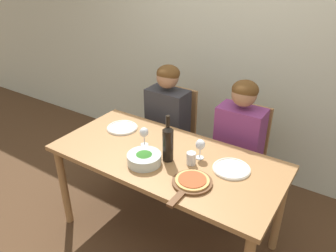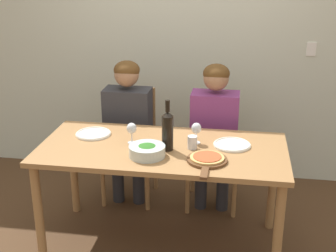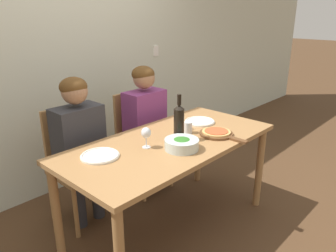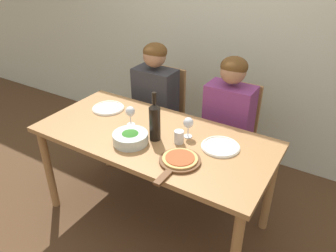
# 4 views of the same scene
# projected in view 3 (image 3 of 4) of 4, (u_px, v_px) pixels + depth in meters

# --- Properties ---
(ground_plane) EXTENTS (40.00, 40.00, 0.00)m
(ground_plane) POSITION_uv_depth(u_px,v_px,m) (171.00, 227.00, 2.71)
(ground_plane) COLOR #4C331E
(back_wall) EXTENTS (10.00, 0.06, 2.70)m
(back_wall) POSITION_uv_depth(u_px,v_px,m) (71.00, 50.00, 3.09)
(back_wall) COLOR beige
(back_wall) RESTS_ON ground
(dining_table) EXTENTS (1.71, 0.81, 0.78)m
(dining_table) POSITION_uv_depth(u_px,v_px,m) (171.00, 151.00, 2.48)
(dining_table) COLOR #9E7042
(dining_table) RESTS_ON ground
(chair_left) EXTENTS (0.42, 0.42, 0.96)m
(chair_left) POSITION_uv_depth(u_px,v_px,m) (75.00, 161.00, 2.73)
(chair_left) COLOR #9E7042
(chair_left) RESTS_ON ground
(chair_right) EXTENTS (0.42, 0.42, 0.96)m
(chair_right) POSITION_uv_depth(u_px,v_px,m) (139.00, 138.00, 3.23)
(chair_right) COLOR #9E7042
(chair_right) RESTS_ON ground
(person_woman) EXTENTS (0.47, 0.51, 1.23)m
(person_woman) POSITION_uv_depth(u_px,v_px,m) (80.00, 139.00, 2.58)
(person_woman) COLOR #28282D
(person_woman) RESTS_ON ground
(person_man) EXTENTS (0.47, 0.51, 1.23)m
(person_man) POSITION_uv_depth(u_px,v_px,m) (146.00, 118.00, 3.08)
(person_man) COLOR #28282D
(person_man) RESTS_ON ground
(wine_bottle) EXTENTS (0.08, 0.08, 0.35)m
(wine_bottle) POSITION_uv_depth(u_px,v_px,m) (179.00, 122.00, 2.41)
(wine_bottle) COLOR black
(wine_bottle) RESTS_ON dining_table
(broccoli_bowl) EXTENTS (0.24, 0.24, 0.08)m
(broccoli_bowl) POSITION_uv_depth(u_px,v_px,m) (182.00, 144.00, 2.28)
(broccoli_bowl) COLOR silver
(broccoli_bowl) RESTS_ON dining_table
(dinner_plate_left) EXTENTS (0.26, 0.26, 0.02)m
(dinner_plate_left) POSITION_uv_depth(u_px,v_px,m) (100.00, 156.00, 2.17)
(dinner_plate_left) COLOR silver
(dinner_plate_left) RESTS_ON dining_table
(dinner_plate_right) EXTENTS (0.26, 0.26, 0.02)m
(dinner_plate_right) POSITION_uv_depth(u_px,v_px,m) (200.00, 121.00, 2.84)
(dinner_plate_right) COLOR silver
(dinner_plate_right) RESTS_ON dining_table
(pizza_on_board) EXTENTS (0.26, 0.40, 0.04)m
(pizza_on_board) POSITION_uv_depth(u_px,v_px,m) (217.00, 133.00, 2.55)
(pizza_on_board) COLOR brown
(pizza_on_board) RESTS_ON dining_table
(wine_glass_left) EXTENTS (0.07, 0.07, 0.15)m
(wine_glass_left) POSITION_uv_depth(u_px,v_px,m) (146.00, 134.00, 2.29)
(wine_glass_left) COLOR silver
(wine_glass_left) RESTS_ON dining_table
(wine_glass_right) EXTENTS (0.07, 0.07, 0.15)m
(wine_glass_right) POSITION_uv_depth(u_px,v_px,m) (180.00, 117.00, 2.64)
(wine_glass_right) COLOR silver
(wine_glass_right) RESTS_ON dining_table
(water_tumbler) EXTENTS (0.07, 0.07, 0.09)m
(water_tumbler) POSITION_uv_depth(u_px,v_px,m) (188.00, 127.00, 2.58)
(water_tumbler) COLOR silver
(water_tumbler) RESTS_ON dining_table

